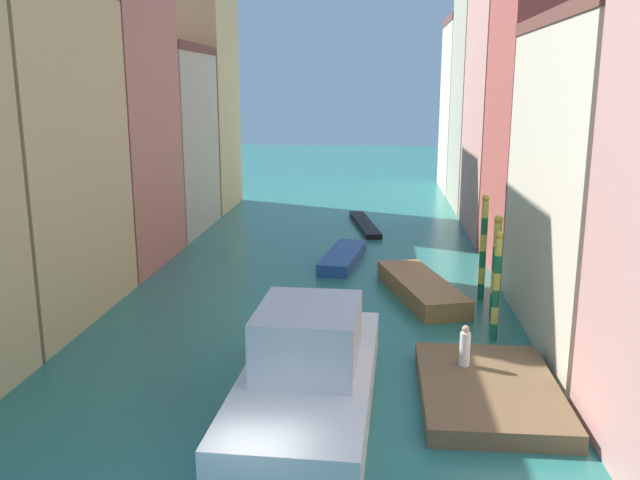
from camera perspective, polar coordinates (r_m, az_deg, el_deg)
ground_plane at (r=40.15m, az=0.67°, el=-1.29°), size 154.00×154.00×0.00m
building_left_1 at (r=30.89m, az=-24.61°, el=6.66°), size 6.40×9.79×14.21m
building_left_2 at (r=39.13m, az=-18.32°, el=13.49°), size 6.40×8.76×21.34m
building_left_3 at (r=47.78m, az=-13.66°, el=8.33°), size 6.40×9.38×12.63m
building_left_4 at (r=56.29m, az=-10.93°, el=13.62°), size 6.40×8.09×21.47m
building_right_1 at (r=28.29m, az=24.24°, el=4.60°), size 6.40×12.12×12.62m
building_right_2 at (r=37.83m, az=19.86°, el=14.01°), size 6.40×8.28×22.10m
building_right_3 at (r=47.11m, az=16.85°, el=13.09°), size 6.40×10.29×20.83m
building_right_4 at (r=57.09m, az=14.80°, el=13.41°), size 6.40×9.40×21.47m
building_right_5 at (r=66.84m, az=13.27°, el=11.11°), size 6.40×9.89×16.21m
waterfront_dock at (r=22.82m, az=14.15°, el=-12.32°), size 4.35×6.56×0.58m
person_on_dock at (r=23.53m, az=12.24°, el=-8.89°), size 0.36×0.36×1.44m
mooring_pole_0 at (r=27.16m, az=14.79°, el=-3.75°), size 0.32×0.32×4.45m
mooring_pole_1 at (r=29.93m, az=14.76°, el=-2.09°), size 0.38×0.38×4.54m
mooring_pole_2 at (r=32.15m, az=13.74°, el=-0.56°), size 0.34×0.34×5.03m
vaporetto_white at (r=21.25m, az=-0.98°, el=-11.25°), size 4.33×10.74×3.34m
gondola_black at (r=48.29m, az=3.82°, el=1.34°), size 2.54×8.52×0.37m
motorboat_0 at (r=38.37m, az=1.98°, el=-1.47°), size 2.57×6.62×0.65m
motorboat_1 at (r=32.47m, az=8.59°, el=-4.09°), size 4.17×7.77×0.88m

